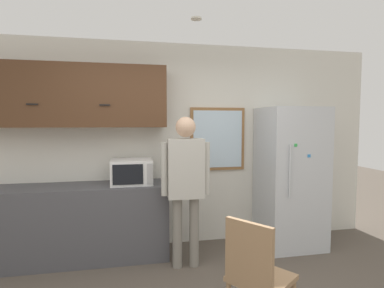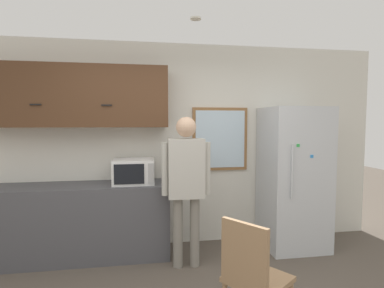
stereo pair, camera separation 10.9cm
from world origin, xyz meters
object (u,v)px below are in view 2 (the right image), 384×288
object	(u,v)px
person	(186,176)
chair	(252,273)
microwave	(134,171)
refrigerator	(293,178)

from	to	relation	value
person	chair	distance (m)	1.37
microwave	person	xyz separation A→B (m)	(0.60, -0.41, -0.01)
microwave	refrigerator	distance (m)	2.08
refrigerator	chair	xyz separation A→B (m)	(-1.14, -1.54, -0.42)
chair	person	bearing A→B (deg)	-20.74
microwave	refrigerator	size ratio (longest dim) A/B	0.27
person	refrigerator	world-z (taller)	refrigerator
microwave	person	world-z (taller)	person
microwave	person	size ratio (longest dim) A/B	0.29
person	microwave	bearing A→B (deg)	147.59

